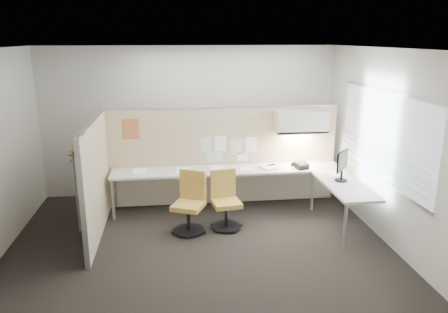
{
  "coord_description": "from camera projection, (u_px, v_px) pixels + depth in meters",
  "views": [
    {
      "loc": [
        -0.35,
        -5.91,
        2.94
      ],
      "look_at": [
        0.47,
        0.8,
        1.09
      ],
      "focal_mm": 35.0,
      "sensor_mm": 36.0,
      "label": 1
    }
  ],
  "objects": [
    {
      "name": "monitor",
      "position": [
        342.0,
        164.0,
        6.87
      ],
      "size": [
        0.32,
        0.38,
        0.49
      ],
      "rotation": [
        0.0,
        0.0,
        0.89
      ],
      "color": "black",
      "rests_on": "desk"
    },
    {
      "name": "paper_stack_2",
      "position": [
        216.0,
        169.0,
        7.52
      ],
      "size": [
        0.27,
        0.33,
        0.04
      ],
      "primitive_type": "cube",
      "rotation": [
        0.0,
        0.0,
        0.14
      ],
      "color": "white",
      "rests_on": "desk"
    },
    {
      "name": "wall_right",
      "position": [
        384.0,
        145.0,
        6.43
      ],
      "size": [
        0.02,
        4.5,
        2.8
      ],
      "primitive_type": "cube",
      "color": "beige",
      "rests_on": "ground"
    },
    {
      "name": "pinned_papers",
      "position": [
        228.0,
        148.0,
        7.78
      ],
      "size": [
        1.01,
        0.0,
        0.47
      ],
      "color": "#8CBF8C",
      "rests_on": "partition_back"
    },
    {
      "name": "desk",
      "position": [
        248.0,
        178.0,
        7.5
      ],
      "size": [
        4.0,
        2.07,
        0.73
      ],
      "color": "beige",
      "rests_on": "floor"
    },
    {
      "name": "paper_stack_1",
      "position": [
        183.0,
        170.0,
        7.47
      ],
      "size": [
        0.23,
        0.3,
        0.02
      ],
      "primitive_type": "cube",
      "rotation": [
        0.0,
        0.0,
        0.02
      ],
      "color": "white",
      "rests_on": "desk"
    },
    {
      "name": "coat_hook",
      "position": [
        74.0,
        162.0,
        5.49
      ],
      "size": [
        0.18,
        0.42,
        1.28
      ],
      "color": "silver",
      "rests_on": "partition_left"
    },
    {
      "name": "ceiling",
      "position": [
        196.0,
        48.0,
        5.73
      ],
      "size": [
        5.5,
        4.5,
        0.01
      ],
      "primitive_type": "cube",
      "color": "white",
      "rests_on": "wall_back"
    },
    {
      "name": "window_pane",
      "position": [
        383.0,
        136.0,
        6.39
      ],
      "size": [
        0.01,
        2.8,
        1.3
      ],
      "primitive_type": "cube",
      "color": "#A5B5C0",
      "rests_on": "wall_right"
    },
    {
      "name": "paper_stack_4",
      "position": [
        268.0,
        167.0,
        7.62
      ],
      "size": [
        0.29,
        0.35,
        0.03
      ],
      "primitive_type": "cube",
      "rotation": [
        0.0,
        0.0,
        0.24
      ],
      "color": "white",
      "rests_on": "desk"
    },
    {
      "name": "partition_back",
      "position": [
        223.0,
        156.0,
        7.84
      ],
      "size": [
        4.1,
        0.06,
        1.75
      ],
      "primitive_type": "cube",
      "color": "tan",
      "rests_on": "floor"
    },
    {
      "name": "floor",
      "position": [
        199.0,
        243.0,
        6.48
      ],
      "size": [
        5.5,
        4.5,
        0.01
      ],
      "primitive_type": "cube",
      "color": "black",
      "rests_on": "ground"
    },
    {
      "name": "paper_stack_0",
      "position": [
        140.0,
        172.0,
        7.39
      ],
      "size": [
        0.25,
        0.31,
        0.03
      ],
      "primitive_type": "cube",
      "rotation": [
        0.0,
        0.0,
        0.05
      ],
      "color": "white",
      "rests_on": "desk"
    },
    {
      "name": "overhead_bin",
      "position": [
        301.0,
        122.0,
        7.63
      ],
      "size": [
        0.9,
        0.36,
        0.38
      ],
      "primitive_type": "cube",
      "color": "beige",
      "rests_on": "partition_back"
    },
    {
      "name": "wall_front",
      "position": [
        213.0,
        213.0,
        3.95
      ],
      "size": [
        5.5,
        0.02,
        2.8
      ],
      "primitive_type": "cube",
      "color": "beige",
      "rests_on": "ground"
    },
    {
      "name": "wall_back",
      "position": [
        190.0,
        121.0,
        8.26
      ],
      "size": [
        5.5,
        0.02,
        2.8
      ],
      "primitive_type": "cube",
      "color": "beige",
      "rests_on": "ground"
    },
    {
      "name": "paper_stack_5",
      "position": [
        334.0,
        174.0,
        7.25
      ],
      "size": [
        0.28,
        0.34,
        0.02
      ],
      "primitive_type": "cube",
      "rotation": [
        0.0,
        0.0,
        0.2
      ],
      "color": "white",
      "rests_on": "desk"
    },
    {
      "name": "poster",
      "position": [
        131.0,
        129.0,
        7.48
      ],
      "size": [
        0.28,
        0.0,
        0.35
      ],
      "primitive_type": "cube",
      "color": "orange",
      "rests_on": "partition_back"
    },
    {
      "name": "stapler",
      "position": [
        271.0,
        166.0,
        7.69
      ],
      "size": [
        0.15,
        0.09,
        0.05
      ],
      "primitive_type": "cube",
      "rotation": [
        0.0,
        0.0,
        0.36
      ],
      "color": "black",
      "rests_on": "desk"
    },
    {
      "name": "chair_left",
      "position": [
        190.0,
        204.0,
        6.77
      ],
      "size": [
        0.58,
        0.59,
        0.94
      ],
      "rotation": [
        0.0,
        0.0,
        -0.42
      ],
      "color": "black",
      "rests_on": "floor"
    },
    {
      "name": "paper_stack_3",
      "position": [
        247.0,
        169.0,
        7.58
      ],
      "size": [
        0.26,
        0.32,
        0.01
      ],
      "primitive_type": "cube",
      "rotation": [
        0.0,
        0.0,
        -0.1
      ],
      "color": "white",
      "rests_on": "desk"
    },
    {
      "name": "partition_left",
      "position": [
        96.0,
        180.0,
        6.55
      ],
      "size": [
        0.06,
        2.2,
        1.75
      ],
      "primitive_type": "cube",
      "color": "tan",
      "rests_on": "floor"
    },
    {
      "name": "phone",
      "position": [
        301.0,
        166.0,
        7.59
      ],
      "size": [
        0.26,
        0.25,
        0.12
      ],
      "rotation": [
        0.0,
        0.0,
        0.34
      ],
      "color": "black",
      "rests_on": "desk"
    },
    {
      "name": "tape_dispenser",
      "position": [
        294.0,
        164.0,
        7.75
      ],
      "size": [
        0.1,
        0.06,
        0.06
      ],
      "primitive_type": "cube",
      "rotation": [
        0.0,
        0.0,
        0.04
      ],
      "color": "black",
      "rests_on": "desk"
    },
    {
      "name": "task_light_strip",
      "position": [
        300.0,
        134.0,
        7.69
      ],
      "size": [
        0.6,
        0.06,
        0.02
      ],
      "primitive_type": "cube",
      "color": "#FFEABF",
      "rests_on": "overhead_bin"
    },
    {
      "name": "chair_right",
      "position": [
        225.0,
        202.0,
        6.91
      ],
      "size": [
        0.48,
        0.5,
        0.91
      ],
      "rotation": [
        0.0,
        0.0,
        0.15
      ],
      "color": "black",
      "rests_on": "floor"
    }
  ]
}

